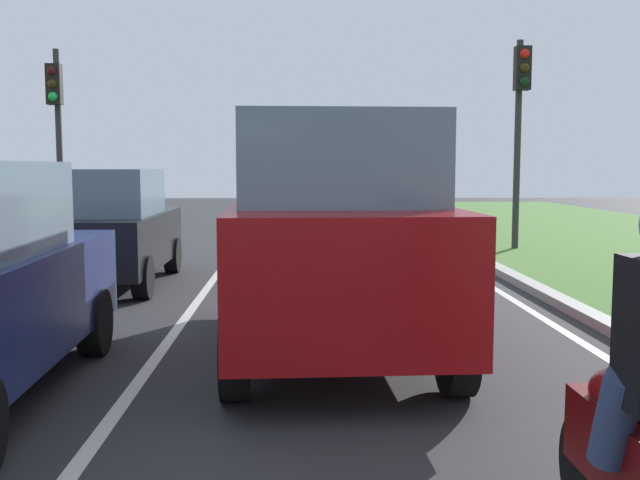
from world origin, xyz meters
TOP-DOWN VIEW (x-y plane):
  - ground_plane at (0.00, 14.00)m, footprint 60.00×60.00m
  - lane_line_center at (-0.70, 14.00)m, footprint 0.12×32.00m
  - lane_line_right_edge at (3.60, 14.00)m, footprint 0.12×32.00m
  - curb_right at (4.10, 14.00)m, footprint 0.24×48.00m
  - car_suv_ahead at (0.98, 9.23)m, footprint 2.10×4.56m
  - car_hatchback_far at (-2.23, 13.31)m, footprint 1.75×3.71m
  - traffic_light_near_right at (5.35, 17.53)m, footprint 0.32×0.50m
  - traffic_light_overhead_left at (-4.75, 18.93)m, footprint 0.32×0.50m

SIDE VIEW (x-z plane):
  - ground_plane at x=0.00m, z-range 0.00..0.00m
  - lane_line_center at x=-0.70m, z-range 0.00..0.01m
  - lane_line_right_edge at x=3.60m, z-range 0.00..0.01m
  - curb_right at x=4.10m, z-range 0.00..0.12m
  - car_hatchback_far at x=-2.23m, z-range -0.01..1.77m
  - car_suv_ahead at x=0.98m, z-range 0.03..2.31m
  - traffic_light_overhead_left at x=-4.75m, z-range 0.73..5.17m
  - traffic_light_near_right at x=5.35m, z-range 0.83..5.29m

